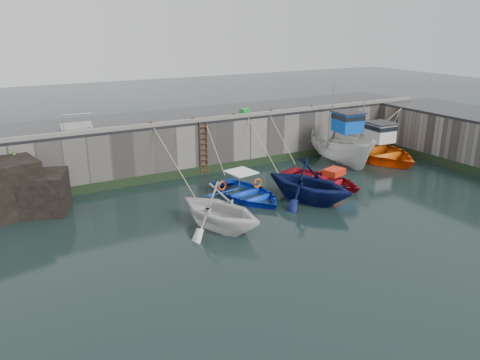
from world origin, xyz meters
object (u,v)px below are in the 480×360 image
bollard_a (151,124)px  boat_near_blacktrim (308,200)px  boat_far_white (341,147)px  boat_far_orange (373,150)px  ladder (204,149)px  bollard_d (271,112)px  boat_near_white (220,227)px  boat_near_navy (321,184)px  bollard_e (312,107)px  boat_near_blue (247,197)px  bollard_b (193,120)px  bollard_c (234,115)px  fish_crate (245,111)px

bollard_a → boat_near_blacktrim: bearing=-49.6°
boat_far_white → boat_far_orange: boat_far_white is taller
ladder → boat_near_blacktrim: 7.22m
boat_far_white → bollard_d: bearing=156.8°
boat_near_white → boat_near_navy: 8.01m
boat_near_blacktrim → boat_near_navy: boat_near_blacktrim is taller
bollard_a → bollard_e: 11.00m
boat_far_white → bollard_d: size_ratio=23.61×
boat_near_blue → bollard_b: size_ratio=16.82×
boat_far_white → bollard_c: 7.31m
ladder → bollard_d: (4.80, 0.34, 1.71)m
boat_near_blacktrim → bollard_a: bearing=110.0°
boat_near_blacktrim → bollard_a: size_ratio=17.03×
bollard_d → bollard_e: (3.20, 0.00, 0.00)m
bollard_a → bollard_c: same height
boat_far_orange → bollard_e: (-3.50, 2.32, 2.80)m
boat_far_orange → bollard_b: bearing=172.1°
boat_far_orange → bollard_b: boat_far_orange is taller
boat_near_white → fish_crate: bearing=33.5°
boat_near_blue → boat_far_orange: (11.20, 2.61, 0.50)m
boat_far_orange → boat_near_blue: bearing=-163.8°
bollard_d → bollard_e: 3.20m
ladder → fish_crate: bearing=19.4°
boat_near_navy → bollard_c: bearing=100.9°
ladder → boat_near_blacktrim: size_ratio=0.67×
fish_crate → bollard_e: bearing=-28.6°
boat_near_white → bollard_e: size_ratio=15.90×
boat_near_blacktrim → bollard_a: (-5.79, 6.80, 3.30)m
bollard_d → boat_far_orange: bearing=-19.1°
ladder → boat_near_navy: bearing=-43.6°
bollard_c → boat_near_blacktrim: bearing=-85.0°
boat_near_navy → fish_crate: fish_crate is taller
ladder → boat_near_blue: bearing=-86.3°
boat_near_white → bollard_d: (7.42, 7.59, 3.30)m
bollard_e → bollard_d: bearing=180.0°
boat_near_navy → bollard_b: bollard_b is taller
ladder → boat_near_blue: 4.87m
boat_far_white → bollard_c: size_ratio=23.61×
bollard_a → boat_far_orange: bearing=-9.1°
boat_near_white → bollard_e: bollard_e is taller
bollard_c → boat_far_white: bearing=-18.5°
ladder → boat_far_orange: 11.72m
bollard_e → boat_far_orange: bearing=-33.5°
bollard_a → bollard_b: size_ratio=1.00×
boat_far_orange → bollard_e: boat_far_orange is taller
boat_far_orange → boat_far_white: bearing=-179.2°
boat_near_white → boat_near_blacktrim: bearing=-12.5°
boat_near_white → bollard_a: 8.28m
boat_far_white → bollard_d: boat_far_white is taller
boat_near_blue → boat_near_navy: size_ratio=0.97×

